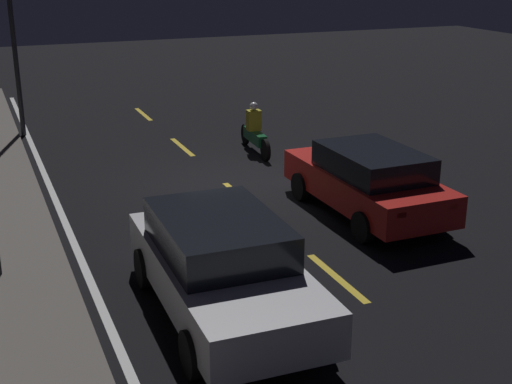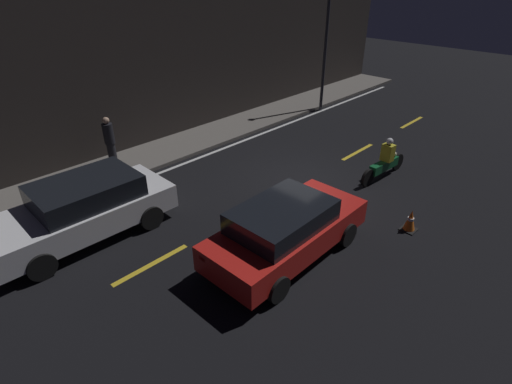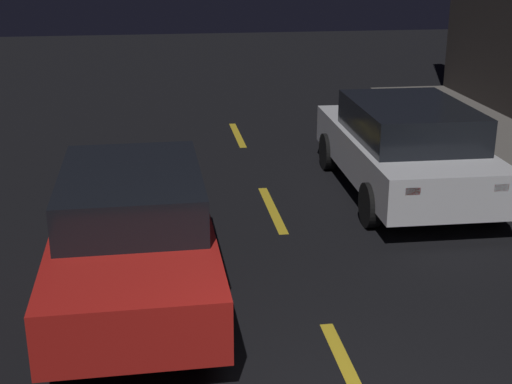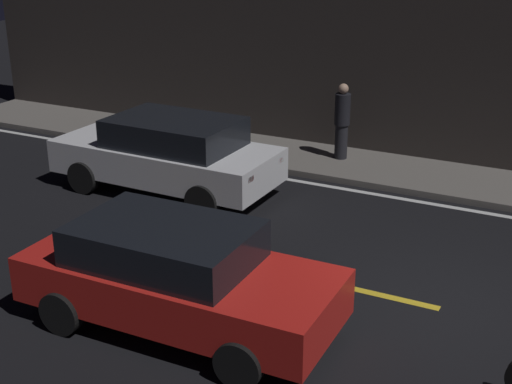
# 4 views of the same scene
# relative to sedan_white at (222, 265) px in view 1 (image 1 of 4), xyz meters

# --- Properties ---
(ground_plane) EXTENTS (56.00, 56.00, 0.00)m
(ground_plane) POSITION_rel_sedan_white_xyz_m (5.94, -2.19, -0.80)
(ground_plane) COLOR black
(lane_dash_b) EXTENTS (2.00, 0.14, 0.01)m
(lane_dash_b) POSITION_rel_sedan_white_xyz_m (0.44, -2.19, -0.80)
(lane_dash_b) COLOR gold
(lane_dash_b) RESTS_ON ground
(lane_dash_c) EXTENTS (2.00, 0.14, 0.01)m
(lane_dash_c) POSITION_rel_sedan_white_xyz_m (4.94, -2.19, -0.80)
(lane_dash_c) COLOR gold
(lane_dash_c) RESTS_ON ground
(lane_dash_d) EXTENTS (2.00, 0.14, 0.01)m
(lane_dash_d) POSITION_rel_sedan_white_xyz_m (9.44, -2.19, -0.80)
(lane_dash_d) COLOR gold
(lane_dash_d) RESTS_ON ground
(lane_dash_e) EXTENTS (2.00, 0.14, 0.01)m
(lane_dash_e) POSITION_rel_sedan_white_xyz_m (13.94, -2.19, -0.80)
(lane_dash_e) COLOR gold
(lane_dash_e) RESTS_ON ground
(lane_solid_kerb) EXTENTS (25.20, 0.14, 0.01)m
(lane_solid_kerb) POSITION_rel_sedan_white_xyz_m (5.94, 1.67, -0.80)
(lane_solid_kerb) COLOR silver
(lane_solid_kerb) RESTS_ON ground
(sedan_white) EXTENTS (4.50, 2.05, 1.51)m
(sedan_white) POSITION_rel_sedan_white_xyz_m (0.00, 0.00, 0.00)
(sedan_white) COLOR silver
(sedan_white) RESTS_ON ground
(taxi_red) EXTENTS (4.25, 1.91, 1.43)m
(taxi_red) POSITION_rel_sedan_white_xyz_m (2.88, -4.20, -0.05)
(taxi_red) COLOR red
(taxi_red) RESTS_ON ground
(motorcycle) EXTENTS (2.33, 0.38, 1.36)m
(motorcycle) POSITION_rel_sedan_white_xyz_m (8.20, -3.87, -0.26)
(motorcycle) COLOR black
(motorcycle) RESTS_ON ground
(traffic_cone_near) EXTENTS (0.39, 0.39, 0.60)m
(traffic_cone_near) POSITION_rel_sedan_white_xyz_m (5.95, -5.86, -0.51)
(traffic_cone_near) COLOR black
(traffic_cone_near) RESTS_ON ground
(street_lamp) EXTENTS (0.28, 0.28, 5.76)m
(street_lamp) POSITION_rel_sedan_white_xyz_m (12.52, 1.77, 2.43)
(street_lamp) COLOR #333338
(street_lamp) RESTS_ON ground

